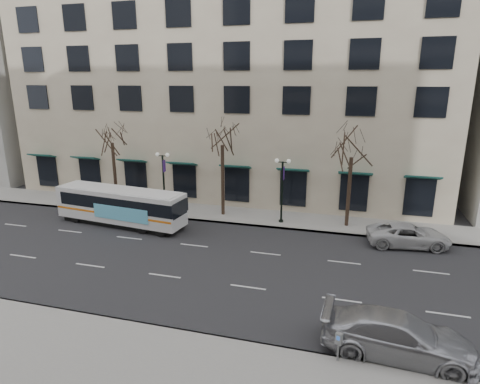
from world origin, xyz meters
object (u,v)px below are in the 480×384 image
(tree_far_left, at_px, (111,132))
(pay_station, at_px, (339,341))
(lamp_post_left, at_px, (164,179))
(white_pickup, at_px, (408,235))
(lamp_post_right, at_px, (282,188))
(silver_car, at_px, (398,336))
(tree_far_mid, at_px, (222,133))
(city_bus, at_px, (121,205))
(tree_far_right, at_px, (352,144))

(tree_far_left, bearing_deg, pay_station, -38.88)
(lamp_post_left, distance_m, white_pickup, 19.33)
(lamp_post_left, distance_m, lamp_post_right, 10.00)
(silver_car, bearing_deg, pay_station, 121.23)
(tree_far_mid, bearing_deg, lamp_post_right, -6.83)
(tree_far_mid, relative_size, silver_car, 1.40)
(tree_far_mid, bearing_deg, city_bus, -149.31)
(lamp_post_left, distance_m, city_bus, 4.27)
(tree_far_mid, xyz_separation_m, silver_car, (12.28, -14.87, -6.02))
(tree_far_mid, distance_m, tree_far_right, 10.01)
(tree_far_mid, distance_m, city_bus, 9.69)
(lamp_post_right, bearing_deg, pay_station, -72.27)
(tree_far_right, relative_size, silver_car, 1.32)
(white_pickup, bearing_deg, tree_far_left, 76.44)
(city_bus, xyz_separation_m, silver_car, (19.24, -10.74, -0.69))
(tree_far_left, bearing_deg, lamp_post_right, -2.29)
(lamp_post_left, relative_size, silver_car, 0.85)
(pay_station, bearing_deg, tree_far_left, 165.48)
(tree_far_mid, bearing_deg, tree_far_left, -180.00)
(lamp_post_left, distance_m, pay_station, 21.62)
(tree_far_left, height_order, tree_far_mid, tree_far_mid)
(lamp_post_left, height_order, pay_station, lamp_post_left)
(silver_car, bearing_deg, tree_far_right, 11.97)
(silver_car, height_order, white_pickup, silver_car)
(silver_car, xyz_separation_m, pay_station, (-2.31, -1.23, 0.16))
(tree_far_left, relative_size, white_pickup, 1.54)
(silver_car, relative_size, pay_station, 4.94)
(tree_far_right, distance_m, silver_car, 16.03)
(white_pickup, distance_m, pay_station, 14.13)
(tree_far_left, bearing_deg, city_bus, -53.70)
(lamp_post_right, height_order, pay_station, lamp_post_right)
(city_bus, xyz_separation_m, white_pickup, (21.07, 1.53, -0.83))
(silver_car, height_order, pay_station, silver_car)
(lamp_post_right, bearing_deg, city_bus, -163.56)
(lamp_post_left, height_order, silver_car, lamp_post_left)
(lamp_post_right, distance_m, pay_station, 16.38)
(city_bus, bearing_deg, tree_far_right, 20.39)
(city_bus, distance_m, pay_station, 20.74)
(white_pickup, bearing_deg, pay_station, 155.54)
(tree_far_left, height_order, lamp_post_right, tree_far_left)
(tree_far_right, relative_size, lamp_post_right, 1.55)
(tree_far_right, height_order, white_pickup, tree_far_right)
(tree_far_left, relative_size, tree_far_right, 1.03)
(tree_far_left, height_order, tree_far_right, tree_far_left)
(white_pickup, bearing_deg, lamp_post_right, 70.20)
(lamp_post_right, distance_m, white_pickup, 9.57)
(tree_far_left, bearing_deg, tree_far_right, 0.00)
(lamp_post_left, height_order, city_bus, lamp_post_left)
(lamp_post_right, bearing_deg, silver_car, -63.01)
(tree_far_mid, relative_size, pay_station, 6.90)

